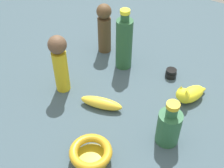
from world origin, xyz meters
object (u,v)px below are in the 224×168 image
bowl (91,153)px  nail_polish_jar (171,73)px  bottle_tall (124,43)px  cat_figurine (189,94)px  person_figure_child (104,27)px  person_figure_adult (60,62)px  banana (101,103)px  bottle_short (169,126)px

bowl → nail_polish_jar: bearing=176.0°
bottle_tall → cat_figurine: bearing=81.7°
person_figure_child → person_figure_adult: size_ratio=0.95×
bowl → person_figure_adult: person_figure_adult is taller
banana → person_figure_child: person_figure_child is taller
person_figure_child → cat_figurine: size_ratio=1.55×
banana → nail_polish_jar: banana is taller
nail_polish_jar → bottle_short: 0.33m
person_figure_child → bottle_tall: 0.14m
bottle_short → nail_polish_jar: bearing=-157.2°
banana → bowl: 0.22m
nail_polish_jar → cat_figurine: (0.09, 0.11, 0.02)m
person_figure_adult → banana: bearing=89.6°
person_figure_adult → cat_figurine: person_figure_adult is taller
bottle_tall → bottle_short: bearing=52.1°
bowl → cat_figurine: size_ratio=0.91×
bottle_tall → cat_figurine: 0.33m
banana → bottle_tall: bottle_tall is taller
nail_polish_jar → bowl: bearing=-4.0°
person_figure_adult → bottle_short: bearing=89.7°
bottle_short → person_figure_child: bearing=-123.5°
person_figure_child → bottle_short: size_ratio=1.33×
nail_polish_jar → person_figure_adult: bearing=-47.2°
nail_polish_jar → cat_figurine: size_ratio=0.32×
banana → bowl: bearing=101.4°
person_figure_adult → bottle_tall: size_ratio=0.91×
bottle_tall → nail_polish_jar: bearing=102.6°
banana → cat_figurine: 0.33m
nail_polish_jar → bottle_short: (0.30, 0.13, 0.05)m
bottle_tall → cat_figurine: (0.05, 0.31, -0.08)m
bottle_short → cat_figurine: 0.21m
person_figure_child → person_figure_adult: (0.30, 0.01, 0.01)m
person_figure_adult → bowl: bearing=54.8°
person_figure_child → cat_figurine: (0.09, 0.45, -0.08)m
person_figure_child → bottle_tall: size_ratio=0.86×
person_figure_child → bowl: 0.59m
nail_polish_jar → person_figure_child: bearing=-90.7°
nail_polish_jar → person_figure_adult: 0.45m
cat_figurine → nail_polish_jar: bearing=-128.5°
banana → bottle_tall: bearing=-91.7°
person_figure_child → bottle_short: bearing=56.5°
banana → bottle_tall: 0.28m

